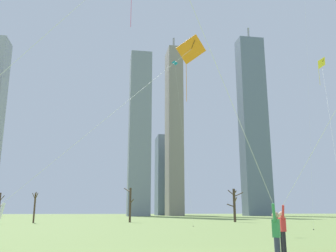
% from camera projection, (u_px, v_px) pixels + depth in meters
% --- Properties ---
extents(kite_flyer_foreground_right_purple, '(10.42, 8.17, 17.93)m').
position_uv_depth(kite_flyer_foreground_right_purple, '(216.00, 82.00, 9.84)').
color(kite_flyer_foreground_right_purple, '#33384C').
rests_on(kite_flyer_foreground_right_purple, ground).
extents(kite_flyer_midfield_center_orange, '(7.67, 4.30, 9.51)m').
position_uv_depth(kite_flyer_midfield_center_orange, '(55.00, 177.00, 11.46)').
color(kite_flyer_midfield_center_orange, '#726656').
rests_on(kite_flyer_midfield_center_orange, ground).
extents(distant_kite_drifting_left_teal, '(2.51, 0.98, 18.73)m').
position_uv_depth(distant_kite_drifting_left_teal, '(178.00, 87.00, 41.35)').
color(distant_kite_drifting_left_teal, teal).
rests_on(distant_kite_drifting_left_teal, ground).
extents(bare_tree_rightmost, '(0.89, 1.45, 4.25)m').
position_uv_depth(bare_tree_rightmost, '(35.00, 206.00, 50.94)').
color(bare_tree_rightmost, '#4C3828').
rests_on(bare_tree_rightmost, ground).
extents(bare_tree_leftmost, '(1.45, 2.36, 5.08)m').
position_uv_depth(bare_tree_leftmost, '(130.00, 204.00, 53.82)').
color(bare_tree_leftmost, '#423326').
rests_on(bare_tree_leftmost, ground).
extents(bare_tree_right_of_center, '(2.48, 3.06, 4.99)m').
position_uv_depth(bare_tree_right_of_center, '(234.00, 204.00, 55.24)').
color(bare_tree_right_of_center, '#423326').
rests_on(bare_tree_right_of_center, ground).
extents(skyline_tall_tower, '(7.25, 8.46, 56.04)m').
position_uv_depth(skyline_tall_tower, '(139.00, 132.00, 123.36)').
color(skyline_tall_tower, gray).
rests_on(skyline_tall_tower, ground).
extents(skyline_wide_slab, '(8.26, 10.69, 31.31)m').
position_uv_depth(skyline_wide_slab, '(167.00, 175.00, 144.87)').
color(skyline_wide_slab, slate).
rests_on(skyline_wide_slab, ground).
extents(skyline_slender_spire, '(9.52, 6.23, 71.67)m').
position_uv_depth(skyline_slender_spire, '(253.00, 123.00, 133.02)').
color(skyline_slender_spire, slate).
rests_on(skyline_slender_spire, ground).
extents(skyline_short_annex, '(5.33, 10.21, 67.97)m').
position_uv_depth(skyline_short_annex, '(174.00, 129.00, 133.71)').
color(skyline_short_annex, gray).
rests_on(skyline_short_annex, ground).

